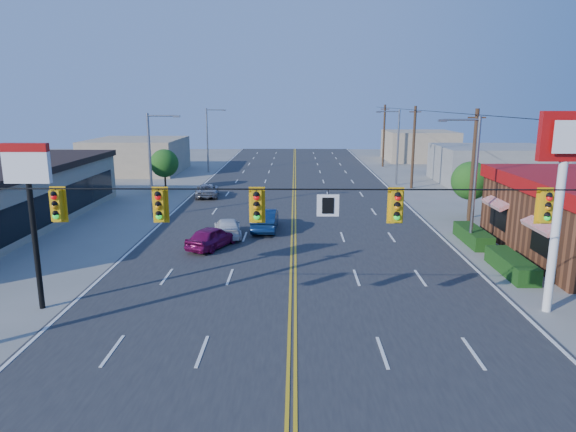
{
  "coord_description": "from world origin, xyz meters",
  "views": [
    {
      "loc": [
        0.1,
        -16.93,
        8.89
      ],
      "look_at": [
        -0.33,
        12.8,
        2.2
      ],
      "focal_mm": 32.0,
      "sensor_mm": 36.0,
      "label": 1
    }
  ],
  "objects_px": {
    "kfc_pylon": "(563,172)",
    "pizza_hut_sign": "(30,192)",
    "car_white": "(228,229)",
    "signal_span": "(289,222)",
    "car_magenta": "(212,238)",
    "car_silver": "(207,191)",
    "car_blue": "(265,220)"
  },
  "relations": [
    {
      "from": "pizza_hut_sign",
      "to": "car_magenta",
      "type": "xyz_separation_m",
      "value": [
        6.0,
        9.36,
        -4.5
      ]
    },
    {
      "from": "car_magenta",
      "to": "car_blue",
      "type": "xyz_separation_m",
      "value": [
        3.0,
        4.52,
        0.08
      ]
    },
    {
      "from": "car_white",
      "to": "car_silver",
      "type": "relative_size",
      "value": 0.95
    },
    {
      "from": "pizza_hut_sign",
      "to": "car_silver",
      "type": "bearing_deg",
      "value": 83.98
    },
    {
      "from": "car_magenta",
      "to": "car_blue",
      "type": "bearing_deg",
      "value": -98.58
    },
    {
      "from": "kfc_pylon",
      "to": "car_blue",
      "type": "bearing_deg",
      "value": 133.12
    },
    {
      "from": "car_white",
      "to": "car_silver",
      "type": "height_order",
      "value": "car_silver"
    },
    {
      "from": "kfc_pylon",
      "to": "car_blue",
      "type": "relative_size",
      "value": 1.83
    },
    {
      "from": "car_blue",
      "to": "car_silver",
      "type": "xyz_separation_m",
      "value": [
        -6.2,
        12.67,
        -0.15
      ]
    },
    {
      "from": "car_blue",
      "to": "car_white",
      "type": "distance_m",
      "value": 3.02
    },
    {
      "from": "signal_span",
      "to": "car_white",
      "type": "xyz_separation_m",
      "value": [
        -4.27,
        16.04,
        -4.28
      ]
    },
    {
      "from": "kfc_pylon",
      "to": "car_magenta",
      "type": "bearing_deg",
      "value": 149.67
    },
    {
      "from": "signal_span",
      "to": "car_blue",
      "type": "height_order",
      "value": "signal_span"
    },
    {
      "from": "kfc_pylon",
      "to": "car_magenta",
      "type": "height_order",
      "value": "kfc_pylon"
    },
    {
      "from": "kfc_pylon",
      "to": "pizza_hut_sign",
      "type": "relative_size",
      "value": 1.24
    },
    {
      "from": "pizza_hut_sign",
      "to": "car_white",
      "type": "relative_size",
      "value": 1.64
    },
    {
      "from": "car_white",
      "to": "car_silver",
      "type": "bearing_deg",
      "value": -84.68
    },
    {
      "from": "signal_span",
      "to": "car_white",
      "type": "relative_size",
      "value": 5.82
    },
    {
      "from": "car_magenta",
      "to": "car_silver",
      "type": "bearing_deg",
      "value": -54.46
    },
    {
      "from": "kfc_pylon",
      "to": "car_white",
      "type": "bearing_deg",
      "value": 141.97
    },
    {
      "from": "car_blue",
      "to": "car_white",
      "type": "height_order",
      "value": "car_blue"
    },
    {
      "from": "signal_span",
      "to": "car_blue",
      "type": "distance_m",
      "value": 18.45
    },
    {
      "from": "pizza_hut_sign",
      "to": "signal_span",
      "type": "bearing_deg",
      "value": -20.19
    },
    {
      "from": "kfc_pylon",
      "to": "car_magenta",
      "type": "xyz_separation_m",
      "value": [
        -16.0,
        9.36,
        -5.36
      ]
    },
    {
      "from": "kfc_pylon",
      "to": "pizza_hut_sign",
      "type": "height_order",
      "value": "kfc_pylon"
    },
    {
      "from": "car_blue",
      "to": "car_silver",
      "type": "distance_m",
      "value": 14.11
    },
    {
      "from": "car_white",
      "to": "kfc_pylon",
      "type": "bearing_deg",
      "value": 132.58
    },
    {
      "from": "pizza_hut_sign",
      "to": "car_white",
      "type": "xyz_separation_m",
      "value": [
        6.61,
        12.04,
        -4.58
      ]
    },
    {
      "from": "car_silver",
      "to": "car_magenta",
      "type": "bearing_deg",
      "value": 93.77
    },
    {
      "from": "kfc_pylon",
      "to": "car_white",
      "type": "height_order",
      "value": "kfc_pylon"
    },
    {
      "from": "signal_span",
      "to": "car_magenta",
      "type": "bearing_deg",
      "value": 110.07
    },
    {
      "from": "car_magenta",
      "to": "signal_span",
      "type": "bearing_deg",
      "value": 135.06
    }
  ]
}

